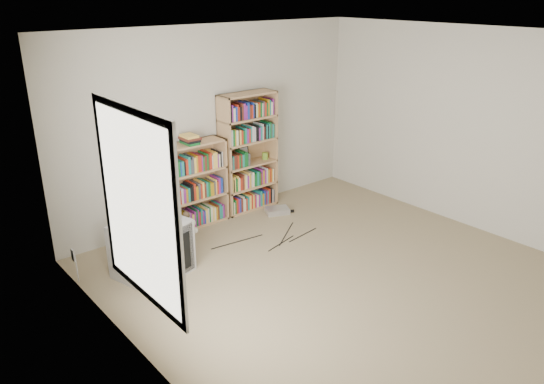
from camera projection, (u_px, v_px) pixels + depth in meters
floor at (354, 283)px, 5.58m from camera, size 4.50×5.00×0.01m
wall_back at (216, 123)px, 6.92m from camera, size 4.50×0.02×2.50m
wall_left at (152, 236)px, 3.78m from camera, size 0.02×5.00×2.50m
wall_right at (484, 133)px, 6.47m from camera, size 0.02×5.00×2.50m
ceiling at (370, 37)px, 4.68m from camera, size 4.50×5.00×0.02m
window at (138, 208)px, 3.88m from camera, size 0.02×1.22×1.52m
crt_tv at (151, 249)px, 5.67m from camera, size 0.83×0.78×0.60m
cat at (160, 212)px, 5.60m from camera, size 0.74×0.47×0.53m
bookcase_tall at (248, 155)px, 7.23m from camera, size 0.81×0.30×1.62m
bookcase_short at (195, 187)px, 6.81m from camera, size 0.81×0.30×1.11m
book_stack at (189, 139)px, 6.50m from camera, size 0.20×0.27×0.11m
green_mug at (265, 156)px, 7.41m from camera, size 0.08×0.08×0.09m
framed_print at (244, 154)px, 7.28m from camera, size 0.16×0.05×0.22m
dvd_player at (277, 211)px, 7.30m from camera, size 0.38×0.33×0.07m
wall_outlet at (73, 255)px, 5.48m from camera, size 0.01×0.08×0.13m
floor_cables at (266, 238)px, 6.57m from camera, size 1.20×0.70×0.01m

